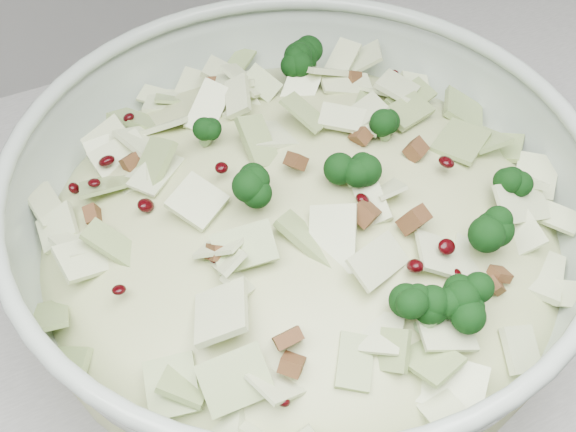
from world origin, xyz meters
The scene contains 2 objects.
mixing_bowl centered at (0.17, 1.60, 0.99)m, with size 0.45×0.45×0.16m.
salad centered at (0.17, 1.60, 1.01)m, with size 0.48×0.48×0.16m.
Camera 1 is at (-0.00, 1.27, 1.44)m, focal length 50.00 mm.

